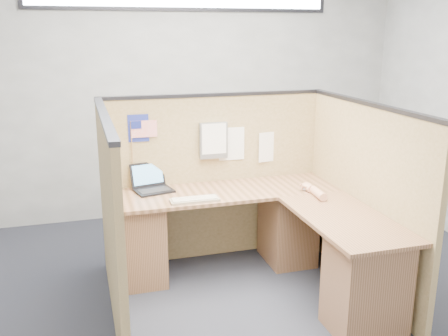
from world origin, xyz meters
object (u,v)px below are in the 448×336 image
object	(u,v)px
l_desk	(260,242)
laptop	(153,183)
keyboard	(195,200)
mouse	(307,188)

from	to	relation	value
l_desk	laptop	world-z (taller)	laptop
keyboard	l_desk	bearing A→B (deg)	-20.29
l_desk	mouse	xyz separation A→B (m)	(0.49, 0.19, 0.36)
laptop	mouse	bearing A→B (deg)	-30.24
keyboard	mouse	distance (m)	0.99
l_desk	keyboard	size ratio (longest dim) A/B	4.89
mouse	laptop	bearing A→B (deg)	162.52
l_desk	keyboard	xyz separation A→B (m)	(-0.50, 0.19, 0.35)
l_desk	laptop	distance (m)	1.05
keyboard	mouse	bearing A→B (deg)	0.59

